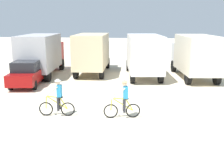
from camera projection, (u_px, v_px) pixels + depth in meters
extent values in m
plane|color=beige|center=(109.00, 131.00, 11.45)|extent=(120.00, 120.00, 0.00)
cube|color=#9E9EA3|center=(40.00, 52.00, 21.94)|extent=(2.87, 5.40, 2.70)
cube|color=#B21E1E|center=(50.00, 53.00, 25.36)|extent=(2.33, 1.70, 2.00)
cube|color=black|center=(52.00, 49.00, 25.96)|extent=(2.02, 0.27, 0.80)
cylinder|color=black|center=(40.00, 64.00, 25.52)|extent=(0.41, 1.03, 1.00)
cylinder|color=black|center=(62.00, 64.00, 25.46)|extent=(0.41, 1.03, 1.00)
cylinder|color=black|center=(21.00, 75.00, 20.66)|extent=(0.41, 1.03, 1.00)
cylinder|color=black|center=(48.00, 75.00, 20.60)|extent=(0.41, 1.03, 1.00)
cube|color=#CCB78E|center=(92.00, 51.00, 22.88)|extent=(2.62, 5.30, 2.70)
cube|color=#2D2D33|center=(97.00, 52.00, 26.29)|extent=(2.26, 1.59, 2.00)
cube|color=black|center=(98.00, 48.00, 26.89)|extent=(2.03, 0.17, 0.80)
cylinder|color=black|center=(86.00, 63.00, 26.50)|extent=(0.36, 1.01, 1.00)
cylinder|color=black|center=(108.00, 63.00, 26.34)|extent=(0.36, 1.01, 1.00)
cylinder|color=black|center=(76.00, 72.00, 21.65)|extent=(0.36, 1.01, 1.00)
cylinder|color=black|center=(102.00, 73.00, 21.50)|extent=(0.36, 1.01, 1.00)
cube|color=white|center=(144.00, 53.00, 21.32)|extent=(3.02, 5.45, 2.70)
cube|color=#2D2D33|center=(140.00, 54.00, 24.74)|extent=(2.37, 1.76, 2.00)
cube|color=black|center=(139.00, 49.00, 25.35)|extent=(2.02, 0.33, 0.80)
cylinder|color=black|center=(128.00, 65.00, 24.87)|extent=(0.44, 1.03, 1.00)
cylinder|color=black|center=(151.00, 65.00, 24.87)|extent=(0.44, 1.03, 1.00)
cylinder|color=black|center=(132.00, 76.00, 20.01)|extent=(0.44, 1.03, 1.00)
cylinder|color=black|center=(161.00, 76.00, 20.01)|extent=(0.44, 1.03, 1.00)
cube|color=beige|center=(197.00, 54.00, 20.93)|extent=(2.96, 5.43, 2.70)
cube|color=silver|center=(185.00, 55.00, 24.35)|extent=(2.35, 1.74, 2.00)
cube|color=black|center=(184.00, 50.00, 24.95)|extent=(2.02, 0.30, 0.80)
cylinder|color=black|center=(174.00, 66.00, 24.49)|extent=(0.43, 1.03, 1.00)
cylinder|color=black|center=(197.00, 66.00, 24.47)|extent=(0.43, 1.03, 1.00)
cylinder|color=black|center=(188.00, 78.00, 19.63)|extent=(0.43, 1.03, 1.00)
cylinder|color=black|center=(217.00, 78.00, 19.61)|extent=(0.43, 1.03, 1.00)
cube|color=maroon|center=(28.00, 76.00, 19.29)|extent=(2.31, 4.40, 0.76)
cube|color=black|center=(26.00, 66.00, 18.99)|extent=(1.87, 2.30, 0.68)
cylinder|color=black|center=(22.00, 77.00, 20.64)|extent=(0.30, 0.66, 0.64)
cylinder|color=black|center=(43.00, 77.00, 20.66)|extent=(0.30, 0.66, 0.64)
cylinder|color=black|center=(11.00, 85.00, 18.10)|extent=(0.30, 0.66, 0.64)
cylinder|color=black|center=(34.00, 85.00, 18.12)|extent=(0.30, 0.66, 0.64)
torus|color=black|center=(46.00, 109.00, 13.23)|extent=(0.68, 0.11, 0.68)
cylinder|color=silver|center=(46.00, 109.00, 13.23)|extent=(0.09, 0.09, 0.08)
torus|color=black|center=(68.00, 109.00, 13.19)|extent=(0.68, 0.11, 0.68)
cylinder|color=silver|center=(68.00, 109.00, 13.19)|extent=(0.09, 0.09, 0.08)
cylinder|color=gold|center=(57.00, 103.00, 13.14)|extent=(1.03, 0.13, 0.68)
cylinder|color=gold|center=(53.00, 97.00, 13.08)|extent=(0.66, 0.10, 0.13)
cylinder|color=gold|center=(64.00, 104.00, 13.13)|extent=(0.39, 0.08, 0.59)
cylinder|color=gold|center=(46.00, 102.00, 13.16)|extent=(0.10, 0.06, 0.64)
cylinder|color=silver|center=(46.00, 96.00, 13.09)|extent=(0.08, 0.52, 0.04)
cube|color=black|center=(60.00, 97.00, 13.07)|extent=(0.25, 0.14, 0.06)
cube|color=teal|center=(59.00, 91.00, 13.00)|extent=(0.22, 0.33, 0.56)
sphere|color=beige|center=(58.00, 83.00, 12.91)|extent=(0.22, 0.22, 0.22)
cone|color=silver|center=(58.00, 80.00, 12.88)|extent=(0.32, 0.32, 0.10)
cylinder|color=#26262B|center=(58.00, 104.00, 13.02)|extent=(0.12, 0.12, 0.66)
cylinder|color=#26262B|center=(59.00, 102.00, 13.27)|extent=(0.12, 0.12, 0.66)
cylinder|color=beige|center=(51.00, 92.00, 12.84)|extent=(0.63, 0.14, 0.53)
cylinder|color=beige|center=(53.00, 90.00, 13.19)|extent=(0.63, 0.06, 0.53)
torus|color=black|center=(111.00, 111.00, 12.91)|extent=(0.68, 0.18, 0.68)
cylinder|color=silver|center=(111.00, 111.00, 12.91)|extent=(0.09, 0.09, 0.08)
torus|color=black|center=(133.00, 111.00, 12.97)|extent=(0.68, 0.18, 0.68)
cylinder|color=silver|center=(133.00, 111.00, 12.97)|extent=(0.09, 0.09, 0.08)
cylinder|color=gold|center=(123.00, 104.00, 12.87)|extent=(1.02, 0.24, 0.68)
cylinder|color=gold|center=(119.00, 99.00, 12.80)|extent=(0.66, 0.17, 0.13)
cylinder|color=gold|center=(130.00, 105.00, 12.90)|extent=(0.39, 0.12, 0.59)
cylinder|color=gold|center=(111.00, 105.00, 12.84)|extent=(0.11, 0.07, 0.64)
cylinder|color=silver|center=(112.00, 98.00, 12.77)|extent=(0.13, 0.52, 0.04)
cube|color=black|center=(126.00, 99.00, 12.82)|extent=(0.26, 0.16, 0.06)
cube|color=teal|center=(126.00, 92.00, 12.75)|extent=(0.26, 0.35, 0.56)
sphere|color=beige|center=(124.00, 84.00, 12.65)|extent=(0.22, 0.22, 0.22)
cone|color=tan|center=(124.00, 81.00, 12.62)|extent=(0.32, 0.32, 0.10)
cylinder|color=#26262B|center=(124.00, 106.00, 12.76)|extent=(0.12, 0.12, 0.66)
cylinder|color=#26262B|center=(124.00, 104.00, 13.01)|extent=(0.12, 0.12, 0.66)
cylinder|color=beige|center=(119.00, 94.00, 12.56)|extent=(0.62, 0.20, 0.53)
cylinder|color=beige|center=(118.00, 92.00, 12.91)|extent=(0.63, 0.12, 0.53)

